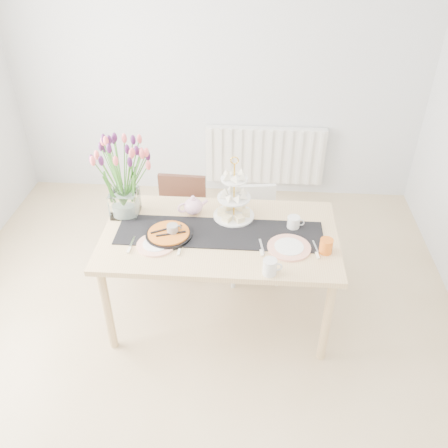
# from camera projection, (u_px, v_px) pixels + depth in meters

# --- Properties ---
(room_shell) EXTENTS (4.50, 4.50, 4.50)m
(room_shell) POSITION_uv_depth(u_px,v_px,m) (180.00, 196.00, 2.57)
(room_shell) COLOR tan
(room_shell) RESTS_ON ground
(radiator) EXTENTS (1.20, 0.08, 0.60)m
(radiator) POSITION_uv_depth(u_px,v_px,m) (265.00, 155.00, 4.82)
(radiator) COLOR white
(radiator) RESTS_ON room_shell
(dining_table) EXTENTS (1.60, 0.90, 0.75)m
(dining_table) POSITION_uv_depth(u_px,v_px,m) (220.00, 242.00, 3.26)
(dining_table) COLOR tan
(dining_table) RESTS_ON ground
(chair_brown) EXTENTS (0.41, 0.41, 0.78)m
(chair_brown) POSITION_uv_depth(u_px,v_px,m) (181.00, 217.00, 3.91)
(chair_brown) COLOR #3C1E16
(chair_brown) RESTS_ON ground
(chair_white) EXTENTS (0.44, 0.44, 0.75)m
(chair_white) POSITION_uv_depth(u_px,v_px,m) (253.00, 226.00, 3.84)
(chair_white) COLOR silver
(chair_white) RESTS_ON ground
(table_runner) EXTENTS (1.40, 0.35, 0.01)m
(table_runner) POSITION_uv_depth(u_px,v_px,m) (220.00, 233.00, 3.22)
(table_runner) COLOR black
(table_runner) RESTS_ON dining_table
(tulip_vase) EXTENTS (0.68, 0.68, 0.59)m
(tulip_vase) POSITION_uv_depth(u_px,v_px,m) (120.00, 168.00, 3.19)
(tulip_vase) COLOR silver
(tulip_vase) RESTS_ON dining_table
(cake_stand) EXTENTS (0.29, 0.29, 0.43)m
(cake_stand) POSITION_uv_depth(u_px,v_px,m) (234.00, 203.00, 3.31)
(cake_stand) COLOR gold
(cake_stand) RESTS_ON dining_table
(teapot) EXTENTS (0.26, 0.24, 0.14)m
(teapot) POSITION_uv_depth(u_px,v_px,m) (193.00, 206.00, 3.37)
(teapot) COLOR silver
(teapot) RESTS_ON dining_table
(cream_jug) EXTENTS (0.09, 0.09, 0.09)m
(cream_jug) POSITION_uv_depth(u_px,v_px,m) (293.00, 223.00, 3.25)
(cream_jug) COLOR silver
(cream_jug) RESTS_ON dining_table
(tart_tin) EXTENTS (0.31, 0.31, 0.04)m
(tart_tin) POSITION_uv_depth(u_px,v_px,m) (169.00, 235.00, 3.18)
(tart_tin) COLOR black
(tart_tin) RESTS_ON dining_table
(mug_grey) EXTENTS (0.11, 0.11, 0.09)m
(mug_grey) POSITION_uv_depth(u_px,v_px,m) (173.00, 231.00, 3.17)
(mug_grey) COLOR gray
(mug_grey) RESTS_ON dining_table
(mug_white) EXTENTS (0.09, 0.09, 0.10)m
(mug_white) POSITION_uv_depth(u_px,v_px,m) (270.00, 267.00, 2.85)
(mug_white) COLOR silver
(mug_white) RESTS_ON dining_table
(mug_orange) EXTENTS (0.12, 0.12, 0.10)m
(mug_orange) POSITION_uv_depth(u_px,v_px,m) (326.00, 246.00, 3.02)
(mug_orange) COLOR orange
(mug_orange) RESTS_ON dining_table
(plate_left) EXTENTS (0.26, 0.26, 0.01)m
(plate_left) POSITION_uv_depth(u_px,v_px,m) (156.00, 245.00, 3.11)
(plate_left) COLOR white
(plate_left) RESTS_ON dining_table
(plate_right) EXTENTS (0.33, 0.33, 0.01)m
(plate_right) POSITION_uv_depth(u_px,v_px,m) (289.00, 248.00, 3.08)
(plate_right) COLOR silver
(plate_right) RESTS_ON dining_table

